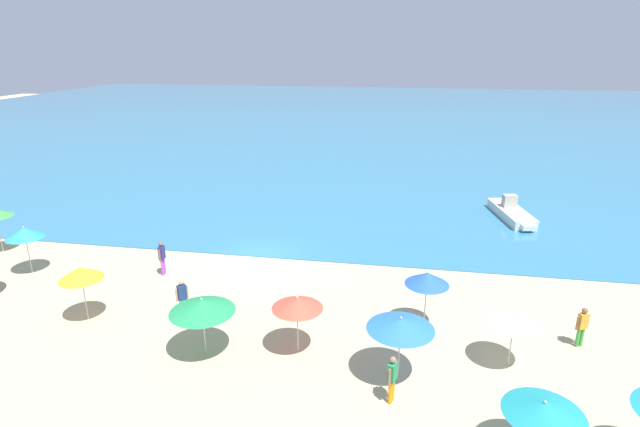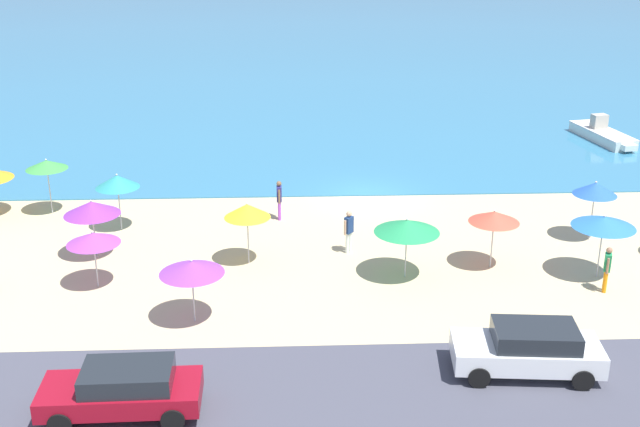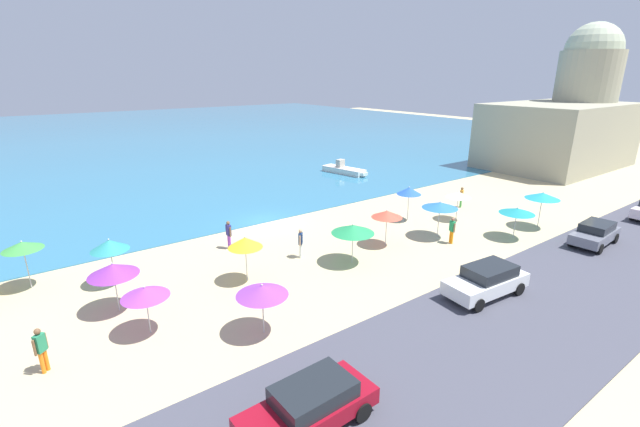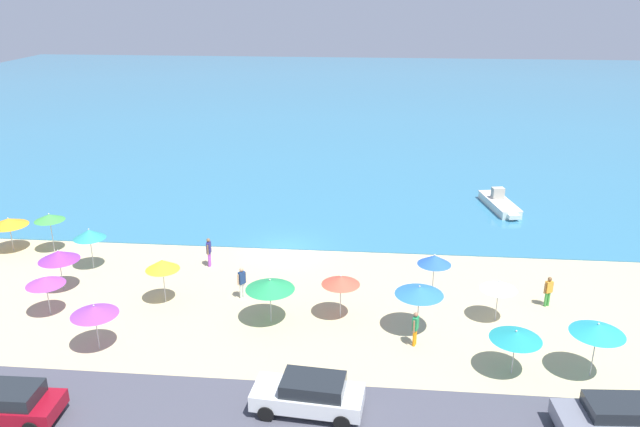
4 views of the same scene
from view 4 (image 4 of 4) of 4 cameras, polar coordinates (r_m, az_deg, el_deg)
name	(u,v)px [view 4 (image 4 of 4)]	position (r m, az deg, el deg)	size (l,w,h in m)	color
ground_plane	(286,249)	(39.68, -3.14, -3.30)	(160.00, 160.00, 0.00)	#C5B386
sea	(340,99)	(92.49, 1.84, 10.40)	(150.00, 110.00, 0.05)	teal
beach_umbrella_0	(516,335)	(28.10, 17.48, -10.58)	(2.22, 2.22, 2.12)	#B2B2B7
beach_umbrella_1	(94,310)	(30.26, -19.94, -8.33)	(2.15, 2.15, 2.26)	#B2B2B7
beach_umbrella_2	(419,291)	(30.05, 9.07, -6.98)	(2.32, 2.32, 2.48)	#B2B2B7
beach_umbrella_3	(434,260)	(33.31, 10.42, -4.19)	(1.78, 1.78, 2.57)	#B2B2B7
beach_umbrella_4	(270,285)	(30.69, -4.59, -6.50)	(2.43, 2.43, 2.36)	#B2B2B7
beach_umbrella_5	(162,265)	(33.39, -14.22, -4.56)	(1.77, 1.77, 2.52)	#B2B2B7
beach_umbrella_6	(341,280)	(30.98, 1.91, -6.13)	(1.92, 1.92, 2.36)	#B2B2B7
beach_umbrella_7	(59,256)	(36.55, -22.79, -3.56)	(2.19, 2.19, 2.40)	#B2B2B7
beach_umbrella_8	(49,217)	(41.90, -23.51, -0.33)	(1.83, 1.83, 2.58)	#B2B2B7
beach_umbrella_9	(598,329)	(28.88, 24.06, -9.62)	(2.27, 2.27, 2.60)	#B2B2B7
beach_umbrella_10	(89,234)	(38.63, -20.34, -1.77)	(1.85, 1.85, 2.52)	#B2B2B7
beach_umbrella_11	(45,281)	(34.20, -23.83, -5.65)	(1.93, 1.93, 2.18)	#B2B2B7
beach_umbrella_12	(499,286)	(32.02, 16.03, -6.35)	(1.82, 1.82, 2.20)	#B2B2B7
beach_umbrella_13	(9,222)	(43.29, -26.59, -0.70)	(2.32, 2.32, 2.24)	#B2B2B7
bather_1	(209,251)	(37.53, -10.12, -3.36)	(0.22, 0.57, 1.79)	#A547C0
bather_2	(415,327)	(29.56, 8.71, -10.20)	(0.33, 0.54, 1.72)	orange
bather_3	(548,290)	(34.64, 20.15, -6.57)	(0.52, 0.35, 1.67)	green
bather_4	(242,281)	(33.59, -7.15, -6.14)	(0.41, 0.45, 1.77)	silver
parked_car_1	(309,394)	(25.22, -0.99, -16.18)	(4.46, 2.19, 1.52)	silver
parked_car_3	(612,417)	(26.52, 25.15, -16.48)	(4.09, 2.02, 1.41)	slate
parked_car_4	(5,403)	(27.61, -26.86, -15.19)	(4.34, 1.96, 1.42)	maroon
skiff_nearshore	(499,203)	(48.45, 16.09, 0.89)	(2.49, 5.56, 1.45)	silver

